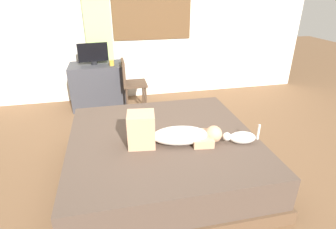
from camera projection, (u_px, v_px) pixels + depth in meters
ground_plane at (170, 176)px, 2.95m from camera, size 16.00×16.00×0.00m
back_wall_with_window at (137, 15)px, 4.61m from camera, size 6.40×0.14×2.90m
bed at (163, 155)px, 2.91m from camera, size 1.98×1.92×0.47m
person_lying at (170, 133)px, 2.63m from camera, size 0.94×0.36×0.34m
cat at (241, 137)px, 2.65m from camera, size 0.35×0.17×0.21m
desk at (99, 85)px, 4.58m from camera, size 0.90×0.56×0.74m
tv_monitor at (93, 53)px, 4.34m from camera, size 0.48×0.10×0.35m
cup at (112, 63)px, 4.33m from camera, size 0.07×0.07×0.08m
chair_by_desk at (130, 81)px, 4.35m from camera, size 0.38×0.38×0.86m
curtain_left at (98, 28)px, 4.45m from camera, size 0.44×0.06×2.57m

